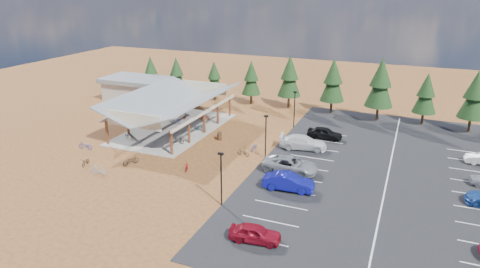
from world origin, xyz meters
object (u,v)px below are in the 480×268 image
lamp_post_1 (266,134)px  bike_11 (187,167)px  bike_13 (99,170)px  car_0 (255,233)px  trash_bin_1 (219,135)px  bike_5 (183,138)px  bike_14 (254,147)px  lamp_post_2 (295,107)px  bike_8 (86,162)px  car_2 (290,165)px  bike_7 (204,116)px  car_3 (303,142)px  car_4 (325,133)px  lamp_post_0 (221,175)px  bike_10 (85,146)px  bike_3 (182,115)px  bike_2 (175,120)px  bike_4 (178,139)px  bike_6 (200,128)px  bike_1 (154,123)px  bike_0 (129,135)px  bike_16 (243,152)px  bike_pavilion (173,102)px  bike_12 (131,160)px  outbuilding (136,88)px  trash_bin_0 (219,137)px

lamp_post_1 → bike_11: 9.66m
bike_13 → car_0: 20.23m
trash_bin_1 → bike_5: 4.80m
trash_bin_1 → bike_14: bike_14 is taller
bike_13 → bike_14: size_ratio=1.03×
lamp_post_2 → bike_13: 27.39m
bike_8 → car_2: size_ratio=0.28×
bike_7 → bike_11: bike_7 is taller
bike_7 → car_3: bearing=-114.4°
lamp_post_1 → bike_7: 16.53m
car_4 → bike_7: bearing=89.4°
lamp_post_0 → bike_10: (-21.04, 6.18, -2.49)m
bike_3 → bike_8: size_ratio=0.95×
bike_2 → bike_4: 8.41m
bike_3 → car_0: bearing=-136.0°
lamp_post_1 → car_2: size_ratio=0.87×
trash_bin_1 → bike_6: 4.01m
bike_2 → bike_3: (-0.21, 2.29, 0.05)m
bike_1 → bike_13: bike_1 is taller
bike_1 → car_2: 23.05m
lamp_post_2 → car_4: 6.21m
trash_bin_1 → bike_0: bike_0 is taller
bike_11 → bike_2: bearing=101.9°
bike_4 → bike_14: 9.78m
bike_7 → car_2: size_ratio=0.29×
lamp_post_2 → car_0: bearing=-80.3°
bike_7 → car_4: size_ratio=0.39×
bike_14 → car_2: 7.23m
bike_10 → car_2: size_ratio=0.31×
bike_3 → car_4: bearing=-87.0°
bike_3 → lamp_post_2: bearing=-76.9°
lamp_post_1 → bike_16: size_ratio=3.21×
car_2 → trash_bin_1: bearing=60.7°
bike_5 → car_3: 15.07m
bike_pavilion → bike_6: bearing=5.5°
car_4 → trash_bin_1: bearing=114.8°
bike_4 → bike_13: (-3.04, -11.13, -0.04)m
bike_3 → bike_12: bike_3 is taller
outbuilding → bike_12: size_ratio=5.81×
bike_pavilion → lamp_post_0: bearing=-48.6°
bike_2 → bike_11: 16.72m
bike_5 → outbuilding: bearing=34.9°
lamp_post_0 → bike_14: 14.05m
trash_bin_1 → bike_0: 11.65m
outbuilding → bike_1: outbuilding is taller
bike_5 → bike_2: bearing=23.1°
trash_bin_0 → bike_2: (-8.81, 3.79, 0.08)m
bike_16 → car_0: bearing=35.9°
car_2 → bike_16: bearing=70.3°
lamp_post_2 → bike_3: (-16.46, -2.52, -2.40)m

